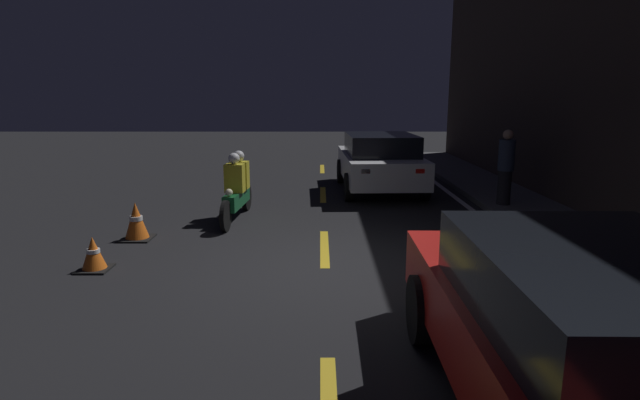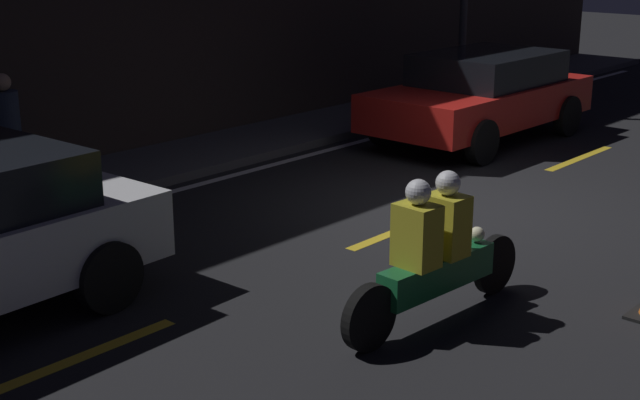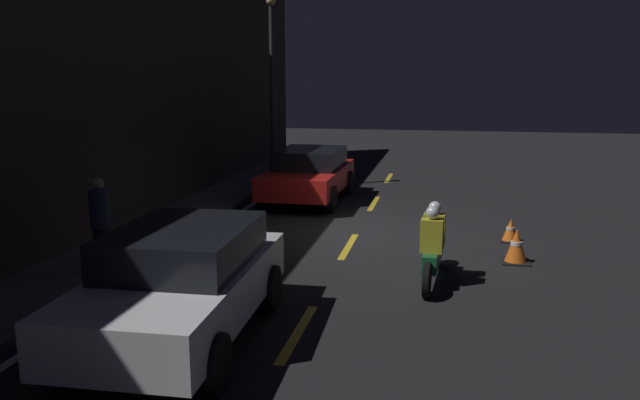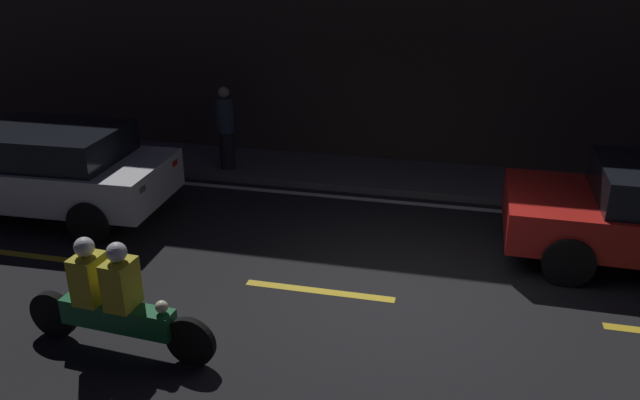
{
  "view_description": "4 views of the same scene",
  "coord_description": "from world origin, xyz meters",
  "px_view_note": "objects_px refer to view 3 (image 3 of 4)",
  "views": [
    {
      "loc": [
        6.82,
        -0.07,
        2.43
      ],
      "look_at": [
        -1.16,
        -0.07,
        0.76
      ],
      "focal_mm": 28.0,
      "sensor_mm": 36.0,
      "label": 1
    },
    {
      "loc": [
        -9.05,
        -5.84,
        3.33
      ],
      "look_at": [
        -2.84,
        -0.31,
        0.82
      ],
      "focal_mm": 50.0,
      "sensor_mm": 36.0,
      "label": 2
    },
    {
      "loc": [
        -13.24,
        -1.87,
        3.41
      ],
      "look_at": [
        -2.11,
        0.38,
        1.17
      ],
      "focal_mm": 35.0,
      "sensor_mm": 36.0,
      "label": 3
    },
    {
      "loc": [
        0.63,
        -6.91,
        4.28
      ],
      "look_at": [
        -1.06,
        0.3,
        1.17
      ],
      "focal_mm": 35.0,
      "sensor_mm": 36.0,
      "label": 4
    }
  ],
  "objects_px": {
    "sedan_white": "(182,280)",
    "motorcycle": "(433,246)",
    "street_lamp": "(272,83)",
    "traffic_cone_mid": "(511,230)",
    "taxi_red": "(309,173)",
    "pedestrian": "(101,223)",
    "traffic_cone_near": "(516,246)"
  },
  "relations": [
    {
      "from": "sedan_white",
      "to": "motorcycle",
      "type": "height_order",
      "value": "sedan_white"
    },
    {
      "from": "street_lamp",
      "to": "traffic_cone_mid",
      "type": "bearing_deg",
      "value": -128.05
    },
    {
      "from": "taxi_red",
      "to": "motorcycle",
      "type": "xyz_separation_m",
      "value": [
        -6.5,
        -3.56,
        -0.15
      ]
    },
    {
      "from": "sedan_white",
      "to": "taxi_red",
      "type": "bearing_deg",
      "value": -179.62
    },
    {
      "from": "traffic_cone_mid",
      "to": "pedestrian",
      "type": "bearing_deg",
      "value": 117.97
    },
    {
      "from": "taxi_red",
      "to": "motorcycle",
      "type": "relative_size",
      "value": 1.84
    },
    {
      "from": "pedestrian",
      "to": "traffic_cone_mid",
      "type": "bearing_deg",
      "value": -62.03
    },
    {
      "from": "street_lamp",
      "to": "pedestrian",
      "type": "bearing_deg",
      "value": 176.42
    },
    {
      "from": "traffic_cone_near",
      "to": "street_lamp",
      "type": "height_order",
      "value": "street_lamp"
    },
    {
      "from": "taxi_red",
      "to": "street_lamp",
      "type": "relative_size",
      "value": 0.75
    },
    {
      "from": "traffic_cone_mid",
      "to": "pedestrian",
      "type": "relative_size",
      "value": 0.31
    },
    {
      "from": "street_lamp",
      "to": "taxi_red",
      "type": "bearing_deg",
      "value": -138.31
    },
    {
      "from": "motorcycle",
      "to": "pedestrian",
      "type": "bearing_deg",
      "value": 102.45
    },
    {
      "from": "sedan_white",
      "to": "traffic_cone_mid",
      "type": "height_order",
      "value": "sedan_white"
    },
    {
      "from": "sedan_white",
      "to": "traffic_cone_mid",
      "type": "xyz_separation_m",
      "value": [
        6.01,
        -4.74,
        -0.56
      ]
    },
    {
      "from": "traffic_cone_near",
      "to": "traffic_cone_mid",
      "type": "height_order",
      "value": "traffic_cone_near"
    },
    {
      "from": "sedan_white",
      "to": "taxi_red",
      "type": "xyz_separation_m",
      "value": [
        9.51,
        0.38,
        -0.02
      ]
    },
    {
      "from": "sedan_white",
      "to": "motorcycle",
      "type": "relative_size",
      "value": 1.77
    },
    {
      "from": "traffic_cone_mid",
      "to": "pedestrian",
      "type": "distance_m",
      "value": 8.17
    },
    {
      "from": "sedan_white",
      "to": "street_lamp",
      "type": "relative_size",
      "value": 0.72
    },
    {
      "from": "sedan_white",
      "to": "pedestrian",
      "type": "height_order",
      "value": "pedestrian"
    },
    {
      "from": "traffic_cone_near",
      "to": "motorcycle",
      "type": "bearing_deg",
      "value": 133.43
    },
    {
      "from": "pedestrian",
      "to": "taxi_red",
      "type": "bearing_deg",
      "value": -15.75
    },
    {
      "from": "motorcycle",
      "to": "street_lamp",
      "type": "relative_size",
      "value": 0.41
    },
    {
      "from": "motorcycle",
      "to": "pedestrian",
      "type": "distance_m",
      "value": 5.69
    },
    {
      "from": "motorcycle",
      "to": "sedan_white",
      "type": "bearing_deg",
      "value": 137.56
    },
    {
      "from": "sedan_white",
      "to": "traffic_cone_near",
      "type": "relative_size",
      "value": 6.35
    },
    {
      "from": "taxi_red",
      "to": "pedestrian",
      "type": "height_order",
      "value": "pedestrian"
    },
    {
      "from": "taxi_red",
      "to": "traffic_cone_mid",
      "type": "xyz_separation_m",
      "value": [
        -3.5,
        -5.12,
        -0.54
      ]
    },
    {
      "from": "taxi_red",
      "to": "pedestrian",
      "type": "relative_size",
      "value": 2.67
    },
    {
      "from": "sedan_white",
      "to": "pedestrian",
      "type": "distance_m",
      "value": 3.28
    },
    {
      "from": "traffic_cone_near",
      "to": "pedestrian",
      "type": "distance_m",
      "value": 7.51
    }
  ]
}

